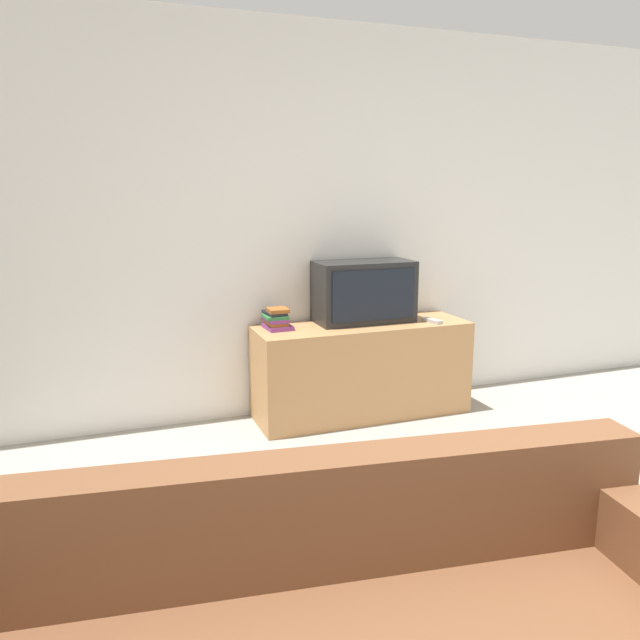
{
  "coord_description": "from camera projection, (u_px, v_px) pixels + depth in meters",
  "views": [
    {
      "loc": [
        -1.45,
        -1.0,
        1.55
      ],
      "look_at": [
        -0.22,
        2.34,
        0.78
      ],
      "focal_mm": 35.0,
      "sensor_mm": 36.0,
      "label": 1
    }
  ],
  "objects": [
    {
      "name": "wall_back",
      "position": [
        315.0,
        224.0,
        4.24
      ],
      "size": [
        9.0,
        0.06,
        2.6
      ],
      "color": "white",
      "rests_on": "ground_plane"
    },
    {
      "name": "tv_stand",
      "position": [
        362.0,
        370.0,
        4.27
      ],
      "size": [
        1.47,
        0.47,
        0.64
      ],
      "color": "tan",
      "rests_on": "ground_plane"
    },
    {
      "name": "book_stack",
      "position": [
        276.0,
        319.0,
        4.06
      ],
      "size": [
        0.18,
        0.22,
        0.14
      ],
      "color": "#7A3884",
      "rests_on": "tv_stand"
    },
    {
      "name": "remote_on_stand",
      "position": [
        432.0,
        321.0,
        4.26
      ],
      "size": [
        0.09,
        0.17,
        0.02
      ],
      "rotation": [
        0.0,
        0.0,
        0.26
      ],
      "color": "#B7B7B7",
      "rests_on": "tv_stand"
    },
    {
      "name": "television",
      "position": [
        364.0,
        292.0,
        4.24
      ],
      "size": [
        0.67,
        0.32,
        0.42
      ],
      "color": "black",
      "rests_on": "tv_stand"
    }
  ]
}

